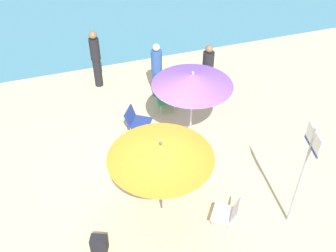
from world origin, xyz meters
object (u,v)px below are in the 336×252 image
person_a (208,72)px  umbrella_orange (161,151)px  warning_sign (305,165)px  beach_bag (99,244)px  person_b (96,59)px  beach_chair_b (165,96)px  beach_chair_c (136,120)px  person_c (157,70)px  beach_chair_a (229,212)px  umbrella_purple (193,79)px

person_a → umbrella_orange: bearing=-10.9°
warning_sign → beach_bag: warning_sign is taller
person_a → person_b: (-2.77, 1.52, 0.08)m
beach_chair_b → person_b: 2.29m
beach_chair_c → beach_bag: size_ratio=2.18×
beach_chair_b → person_c: size_ratio=0.40×
beach_chair_a → beach_chair_b: size_ratio=1.07×
umbrella_purple → beach_chair_c: umbrella_purple is taller
beach_chair_c → person_a: size_ratio=0.48×
beach_chair_c → person_b: bearing=135.6°
beach_chair_b → person_b: (-1.52, 1.62, 0.54)m
warning_sign → person_c: bearing=116.9°
umbrella_orange → warning_sign: (2.28, -1.09, -0.04)m
beach_chair_c → person_b: size_ratio=0.45×
beach_chair_b → person_c: bearing=-170.8°
beach_chair_c → beach_chair_b: bearing=69.1°
umbrella_orange → beach_bag: 2.05m
beach_chair_b → person_c: person_c is taller
umbrella_orange → beach_chair_a: size_ratio=2.87×
person_a → warning_sign: 4.55m
warning_sign → beach_bag: size_ratio=6.76×
beach_chair_a → person_c: size_ratio=0.43×
person_c → umbrella_purple: bearing=120.7°
beach_chair_a → beach_chair_c: bearing=-36.8°
umbrella_purple → beach_bag: 4.00m
umbrella_purple → beach_chair_c: size_ratio=2.44×
umbrella_purple → beach_chair_b: size_ratio=2.93×
beach_chair_b → umbrella_purple: bearing=14.1°
beach_chair_c → beach_bag: 3.49m
beach_chair_b → warning_sign: bearing=19.3°
beach_chair_b → warning_sign: size_ratio=0.27×
beach_chair_b → person_c: 0.76m
umbrella_purple → person_b: 3.51m
person_b → beach_chair_b: bearing=-78.8°
person_b → beach_bag: bearing=-132.5°
umbrella_orange → person_b: 4.98m
person_b → umbrella_purple: bearing=-91.6°
beach_chair_b → person_b: person_b is taller
beach_chair_b → person_a: size_ratio=0.40×
beach_chair_c → warning_sign: bearing=-26.8°
warning_sign → beach_bag: bearing=-174.4°
umbrella_purple → person_c: umbrella_purple is taller
umbrella_orange → beach_bag: bearing=-158.0°
person_a → warning_sign: warning_sign is taller
beach_bag → person_b: bearing=79.5°
umbrella_purple → beach_bag: bearing=-137.6°
umbrella_purple → umbrella_orange: size_ratio=0.95×
person_b → person_c: 1.80m
umbrella_purple → beach_chair_a: umbrella_purple is taller
person_c → warning_sign: 5.17m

